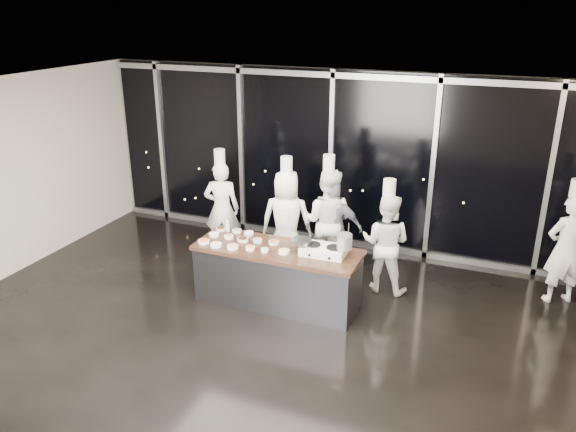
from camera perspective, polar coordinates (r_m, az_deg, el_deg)
name	(u,v)px	position (r m, az deg, el deg)	size (l,w,h in m)	color
ground	(252,333)	(7.92, -3.66, -11.73)	(9.00, 9.00, 0.00)	black
room_shell	(261,178)	(6.89, -2.76, 3.85)	(9.02, 7.02, 3.21)	beige
window_wall	(332,160)	(10.22, 4.46, 5.72)	(8.90, 0.11, 3.20)	black
demo_counter	(277,276)	(8.40, -1.08, -6.07)	(2.46, 0.86, 0.90)	#36373B
stove	(323,250)	(8.01, 3.62, -3.48)	(0.64, 0.42, 0.14)	white
frying_pan	(301,241)	(8.04, 1.31, -2.54)	(0.52, 0.31, 0.05)	slate
stock_pot	(344,242)	(7.85, 5.75, -2.59)	(0.21, 0.21, 0.21)	#BBBBBE
prep_bowls	(239,240)	(8.44, -4.97, -2.49)	(1.42, 0.75, 0.05)	white
squeeze_bottle	(227,225)	(8.80, -6.18, -0.94)	(0.06, 0.06, 0.22)	silver
chef_far_left	(222,208)	(9.97, -6.74, 0.85)	(0.72, 0.59, 1.93)	white
chef_left	(287,220)	(9.31, -0.15, -0.41)	(0.96, 0.74, 1.96)	white
chef_center	(327,220)	(9.28, 4.03, -0.42)	(0.89, 0.71, 2.01)	white
guest	(334,228)	(9.23, 4.66, -1.22)	(0.98, 0.53, 1.59)	#131535
chef_right	(386,242)	(8.77, 9.90, -2.65)	(0.81, 0.65, 1.82)	white
chef_side	(566,248)	(9.25, 26.36, -2.94)	(0.74, 0.65, 1.93)	white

